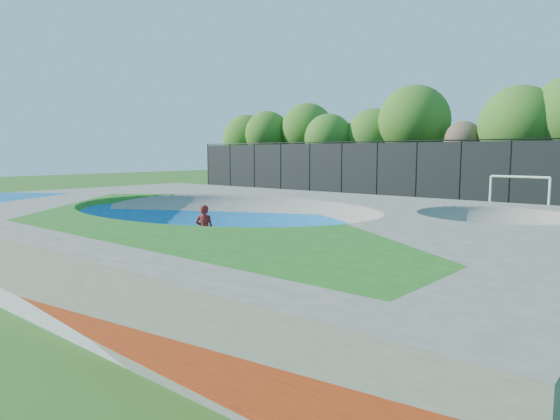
% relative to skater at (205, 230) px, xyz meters
% --- Properties ---
extents(ground, '(120.00, 120.00, 0.00)m').
position_rel_skater_xyz_m(ground, '(0.02, 0.66, -0.79)').
color(ground, '#205116').
rests_on(ground, ground).
extents(skate_deck, '(22.00, 14.00, 1.50)m').
position_rel_skater_xyz_m(skate_deck, '(0.02, 0.66, -0.04)').
color(skate_deck, gray).
rests_on(skate_deck, ground).
extents(skater, '(0.69, 0.62, 1.59)m').
position_rel_skater_xyz_m(skater, '(0.00, 0.00, 0.00)').
color(skater, red).
rests_on(skater, ground).
extents(skateboard, '(0.77, 0.61, 0.05)m').
position_rel_skater_xyz_m(skateboard, '(0.00, 0.00, -0.77)').
color(skateboard, black).
rests_on(skateboard, ground).
extents(soccer_goal, '(3.02, 0.12, 2.00)m').
position_rel_skater_xyz_m(soccer_goal, '(4.54, 17.93, 0.59)').
color(soccer_goal, white).
rests_on(soccer_goal, ground).
extents(fence, '(48.09, 0.09, 4.04)m').
position_rel_skater_xyz_m(fence, '(0.02, 21.66, 1.30)').
color(fence, black).
rests_on(fence, ground).
extents(treeline, '(53.21, 7.35, 8.54)m').
position_rel_skater_xyz_m(treeline, '(1.28, 26.59, 4.31)').
color(treeline, '#4F3827').
rests_on(treeline, ground).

